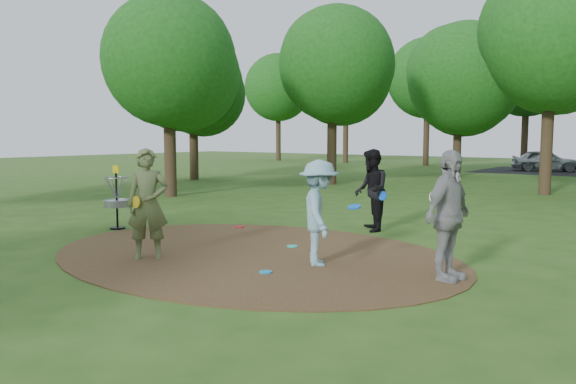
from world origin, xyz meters
The scene contains 12 objects.
ground centered at (0.00, 0.00, 0.00)m, with size 100.00×100.00×0.00m, color #2D5119.
dirt_clearing centered at (0.00, 0.00, 0.01)m, with size 8.40×8.40×0.02m, color #47301C.
player_observer_with_disc centered at (-1.23, -1.43, 1.02)m, with size 0.87×0.87×2.03m.
player_throwing_with_disc centered at (1.55, 0.02, 0.92)m, with size 1.43×1.36×1.85m.
player_walking_with_disc centered at (0.59, 3.71, 0.97)m, with size 1.16×1.20×1.95m.
player_waiting_with_disc centered at (3.73, 0.34, 1.02)m, with size 0.64×1.25×2.05m.
disc_ground_cyan centered at (0.26, 0.99, 0.03)m, with size 0.22×0.22×0.02m, color #1BDBCE.
disc_ground_blue centered at (1.18, -1.00, 0.03)m, with size 0.22×0.22×0.02m, color #0C91DA.
disc_ground_red centered at (-2.19, 2.14, 0.03)m, with size 0.22×0.22×0.02m, color red.
car_left centered at (-1.25, 30.19, 0.68)m, with size 1.60×3.98×1.36m, color #A9ACB0.
disc_golf_basket centered at (-4.50, 0.30, 0.87)m, with size 0.63×0.63×1.54m.
tree_ring centered at (2.30, 8.82, 5.19)m, with size 37.29×45.97×9.17m.
Camera 1 is at (6.87, -8.03, 2.27)m, focal length 35.00 mm.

